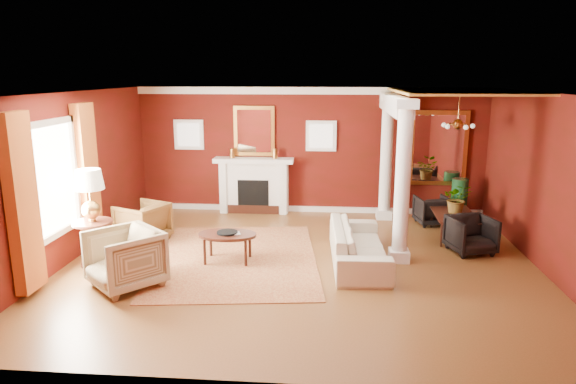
# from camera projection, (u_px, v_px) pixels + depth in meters

# --- Properties ---
(ground) EXTENTS (8.00, 8.00, 0.00)m
(ground) POSITION_uv_depth(u_px,v_px,m) (301.00, 264.00, 8.84)
(ground) COLOR brown
(ground) RESTS_ON ground
(room_shell) EXTENTS (8.04, 7.04, 2.92)m
(room_shell) POSITION_uv_depth(u_px,v_px,m) (302.00, 148.00, 8.38)
(room_shell) COLOR #5B0E0C
(room_shell) RESTS_ON ground
(fireplace) EXTENTS (1.85, 0.42, 1.29)m
(fireplace) POSITION_uv_depth(u_px,v_px,m) (254.00, 185.00, 12.01)
(fireplace) COLOR white
(fireplace) RESTS_ON ground
(overmantel_mirror) EXTENTS (0.95, 0.07, 1.15)m
(overmantel_mirror) POSITION_uv_depth(u_px,v_px,m) (254.00, 131.00, 11.86)
(overmantel_mirror) COLOR gold
(overmantel_mirror) RESTS_ON fireplace
(flank_window_left) EXTENTS (0.70, 0.07, 0.70)m
(flank_window_left) POSITION_uv_depth(u_px,v_px,m) (189.00, 135.00, 12.02)
(flank_window_left) COLOR white
(flank_window_left) RESTS_ON room_shell
(flank_window_right) EXTENTS (0.70, 0.07, 0.70)m
(flank_window_right) POSITION_uv_depth(u_px,v_px,m) (321.00, 136.00, 11.77)
(flank_window_right) COLOR white
(flank_window_right) RESTS_ON room_shell
(left_window) EXTENTS (0.21, 2.55, 2.60)m
(left_window) POSITION_uv_depth(u_px,v_px,m) (58.00, 187.00, 8.25)
(left_window) COLOR white
(left_window) RESTS_ON room_shell
(column_front) EXTENTS (0.36, 0.36, 2.80)m
(column_front) POSITION_uv_depth(u_px,v_px,m) (403.00, 181.00, 8.66)
(column_front) COLOR white
(column_front) RESTS_ON ground
(column_back) EXTENTS (0.36, 0.36, 2.80)m
(column_back) POSITION_uv_depth(u_px,v_px,m) (386.00, 156.00, 11.29)
(column_back) COLOR white
(column_back) RESTS_ON ground
(header_beam) EXTENTS (0.30, 3.20, 0.32)m
(header_beam) POSITION_uv_depth(u_px,v_px,m) (395.00, 104.00, 9.95)
(header_beam) COLOR white
(header_beam) RESTS_ON column_front
(amber_ceiling) EXTENTS (2.30, 3.40, 0.04)m
(amber_ceiling) POSITION_uv_depth(u_px,v_px,m) (458.00, 92.00, 9.65)
(amber_ceiling) COLOR #EDAC45
(amber_ceiling) RESTS_ON room_shell
(dining_mirror) EXTENTS (1.30, 0.07, 1.70)m
(dining_mirror) POSITION_uv_depth(u_px,v_px,m) (438.00, 148.00, 11.60)
(dining_mirror) COLOR gold
(dining_mirror) RESTS_ON room_shell
(chandelier) EXTENTS (0.60, 0.62, 0.75)m
(chandelier) POSITION_uv_depth(u_px,v_px,m) (458.00, 124.00, 9.84)
(chandelier) COLOR #B27B38
(chandelier) RESTS_ON room_shell
(crown_trim) EXTENTS (8.00, 0.08, 0.16)m
(crown_trim) POSITION_uv_depth(u_px,v_px,m) (311.00, 91.00, 11.56)
(crown_trim) COLOR white
(crown_trim) RESTS_ON room_shell
(base_trim) EXTENTS (8.00, 0.08, 0.12)m
(base_trim) POSITION_uv_depth(u_px,v_px,m) (310.00, 209.00, 12.18)
(base_trim) COLOR white
(base_trim) RESTS_ON ground
(rug) EXTENTS (3.20, 4.01, 0.01)m
(rug) POSITION_uv_depth(u_px,v_px,m) (236.00, 258.00, 9.09)
(rug) COLOR maroon
(rug) RESTS_ON ground
(sofa) EXTENTS (0.77, 2.31, 0.89)m
(sofa) POSITION_uv_depth(u_px,v_px,m) (359.00, 239.00, 8.78)
(sofa) COLOR beige
(sofa) RESTS_ON ground
(armchair_leopard) EXTENTS (1.03, 1.06, 0.84)m
(armchair_leopard) POSITION_uv_depth(u_px,v_px,m) (142.00, 220.00, 9.97)
(armchair_leopard) COLOR black
(armchair_leopard) RESTS_ON ground
(armchair_stripe) EXTENTS (1.32, 1.32, 0.99)m
(armchair_stripe) POSITION_uv_depth(u_px,v_px,m) (125.00, 256.00, 7.79)
(armchair_stripe) COLOR tan
(armchair_stripe) RESTS_ON ground
(coffee_table) EXTENTS (1.01, 1.01, 0.51)m
(coffee_table) POSITION_uv_depth(u_px,v_px,m) (227.00, 236.00, 8.85)
(coffee_table) COLOR black
(coffee_table) RESTS_ON ground
(coffee_book) EXTENTS (0.14, 0.06, 0.20)m
(coffee_book) POSITION_uv_depth(u_px,v_px,m) (231.00, 228.00, 8.79)
(coffee_book) COLOR black
(coffee_book) RESTS_ON coffee_table
(side_table) EXTENTS (0.67, 0.67, 1.67)m
(side_table) POSITION_uv_depth(u_px,v_px,m) (90.00, 200.00, 8.54)
(side_table) COLOR black
(side_table) RESTS_ON ground
(dining_table) EXTENTS (0.54, 1.41, 0.78)m
(dining_table) POSITION_uv_depth(u_px,v_px,m) (455.00, 218.00, 10.20)
(dining_table) COLOR black
(dining_table) RESTS_ON ground
(dining_chair_near) EXTENTS (0.89, 0.86, 0.75)m
(dining_chair_near) POSITION_uv_depth(u_px,v_px,m) (471.00, 233.00, 9.31)
(dining_chair_near) COLOR black
(dining_chair_near) RESTS_ON ground
(dining_chair_far) EXTENTS (0.77, 0.74, 0.68)m
(dining_chair_far) POSITION_uv_depth(u_px,v_px,m) (432.00, 209.00, 11.09)
(dining_chair_far) COLOR black
(dining_chair_far) RESTS_ON ground
(green_urn) EXTENTS (0.40, 0.40, 0.95)m
(green_urn) POSITION_uv_depth(u_px,v_px,m) (459.00, 204.00, 11.39)
(green_urn) COLOR #14401E
(green_urn) RESTS_ON ground
(potted_plant) EXTENTS (0.59, 0.65, 0.46)m
(potted_plant) POSITION_uv_depth(u_px,v_px,m) (458.00, 188.00, 10.09)
(potted_plant) COLOR #26591E
(potted_plant) RESTS_ON dining_table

